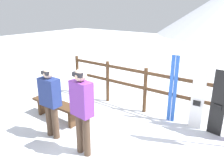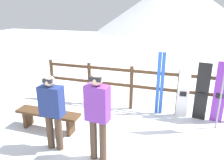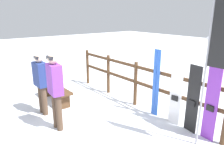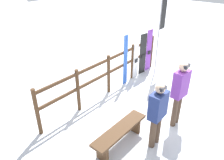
{
  "view_description": "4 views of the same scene",
  "coord_description": "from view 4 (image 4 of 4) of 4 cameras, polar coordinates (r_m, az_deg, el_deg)",
  "views": [
    {
      "loc": [
        2.54,
        -3.13,
        2.76
      ],
      "look_at": [
        -0.56,
        1.1,
        1.02
      ],
      "focal_mm": 35.0,
      "sensor_mm": 36.0,
      "label": 1
    },
    {
      "loc": [
        1.24,
        -3.76,
        2.81
      ],
      "look_at": [
        -0.3,
        1.0,
        1.11
      ],
      "focal_mm": 35.0,
      "sensor_mm": 36.0,
      "label": 2
    },
    {
      "loc": [
        4.2,
        -2.27,
        2.54
      ],
      "look_at": [
        -0.15,
        1.13,
        0.84
      ],
      "focal_mm": 35.0,
      "sensor_mm": 36.0,
      "label": 3
    },
    {
      "loc": [
        -4.55,
        -2.13,
        3.71
      ],
      "look_at": [
        -0.65,
        1.16,
        0.94
      ],
      "focal_mm": 35.0,
      "sensor_mm": 36.0,
      "label": 4
    }
  ],
  "objects": [
    {
      "name": "fence",
      "position": [
        6.73,
        -0.89,
        2.32
      ],
      "size": [
        5.19,
        0.1,
        1.26
      ],
      "color": "#4C331E",
      "rests_on": "ground"
    },
    {
      "name": "snowboard_purple",
      "position": [
        8.37,
        9.6,
        7.62
      ],
      "size": [
        0.29,
        0.08,
        1.57
      ],
      "color": "purple",
      "rests_on": "ground"
    },
    {
      "name": "ski_pair_blue",
      "position": [
        7.21,
        3.54,
        5.13
      ],
      "size": [
        0.2,
        0.02,
        1.71
      ],
      "color": "blue",
      "rests_on": "ground"
    },
    {
      "name": "ground_plane",
      "position": [
        6.25,
        12.23,
        -8.69
      ],
      "size": [
        40.0,
        40.0,
        0.0
      ],
      "primitive_type": "plane",
      "color": "white"
    },
    {
      "name": "bench",
      "position": [
        5.01,
        2.06,
        -13.54
      ],
      "size": [
        1.56,
        0.36,
        0.47
      ],
      "color": "#4C331E",
      "rests_on": "ground"
    },
    {
      "name": "snowboard_white",
      "position": [
        7.72,
        6.24,
        5.57
      ],
      "size": [
        0.3,
        0.07,
        1.45
      ],
      "color": "white",
      "rests_on": "ground"
    },
    {
      "name": "snowboard_black_stripe",
      "position": [
        8.05,
        8.04,
        6.66
      ],
      "size": [
        0.32,
        0.1,
        1.51
      ],
      "color": "black",
      "rests_on": "ground"
    },
    {
      "name": "person_purple",
      "position": [
        5.46,
        17.3,
        -2.44
      ],
      "size": [
        0.45,
        0.27,
        1.74
      ],
      "color": "#4C3828",
      "rests_on": "ground"
    },
    {
      "name": "rental_flag",
      "position": [
        7.94,
        12.84,
        15.21
      ],
      "size": [
        0.4,
        0.04,
        3.04
      ],
      "color": "#99999E",
      "rests_on": "ground"
    },
    {
      "name": "person_navy",
      "position": [
        4.78,
        11.79,
        -8.1
      ],
      "size": [
        0.46,
        0.26,
        1.58
      ],
      "color": "#4C3828",
      "rests_on": "ground"
    }
  ]
}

